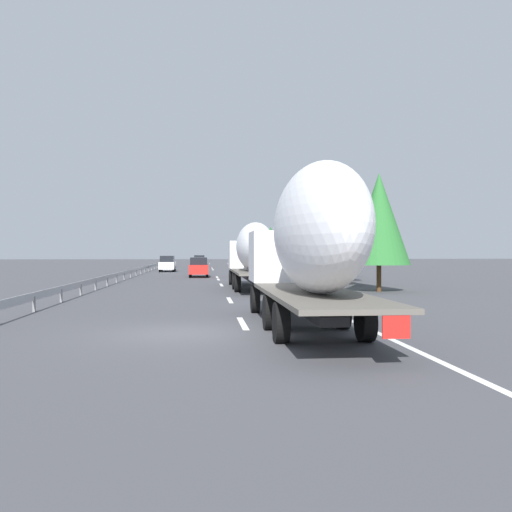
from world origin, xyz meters
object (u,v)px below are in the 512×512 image
(truck_lead, at_px, (253,251))
(truck_trailing, at_px, (310,241))
(car_silver_hatch, at_px, (199,261))
(car_white_van, at_px, (167,264))
(car_red_compact, at_px, (199,267))
(road_sign, at_px, (261,254))

(truck_lead, distance_m, truck_trailing, 18.31)
(car_silver_hatch, xyz_separation_m, car_white_van, (-23.51, 3.60, 0.03))
(truck_trailing, bearing_deg, car_white_van, 8.26)
(car_red_compact, bearing_deg, car_silver_hatch, 0.32)
(truck_trailing, distance_m, car_red_compact, 35.91)
(truck_lead, relative_size, car_red_compact, 2.97)
(road_sign, bearing_deg, truck_trailing, 175.91)
(truck_lead, distance_m, road_sign, 25.24)
(truck_lead, bearing_deg, road_sign, -7.06)
(car_white_van, bearing_deg, truck_trailing, -171.74)
(road_sign, bearing_deg, car_silver_hatch, 12.59)
(car_white_van, height_order, road_sign, road_sign)
(truck_trailing, height_order, road_sign, truck_trailing)
(truck_lead, xyz_separation_m, car_red_compact, (17.39, 3.49, -1.44))
(car_white_van, bearing_deg, road_sign, -123.81)
(car_silver_hatch, bearing_deg, car_red_compact, -179.68)
(car_silver_hatch, bearing_deg, truck_trailing, -177.13)
(car_silver_hatch, xyz_separation_m, road_sign, (-30.48, -6.81, 1.16))
(truck_lead, bearing_deg, car_silver_hatch, 3.82)
(truck_trailing, xyz_separation_m, car_red_compact, (35.70, 3.49, -1.70))
(car_silver_hatch, bearing_deg, truck_lead, -176.18)
(truck_trailing, xyz_separation_m, road_sign, (43.35, -3.10, -0.54))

